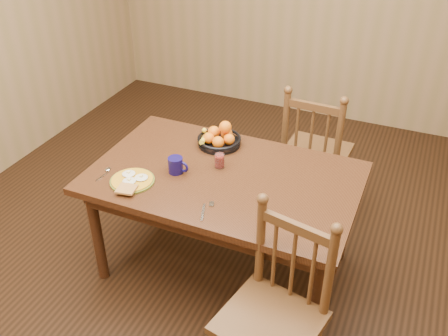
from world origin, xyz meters
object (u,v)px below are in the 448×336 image
at_px(chair_near, 274,313).
at_px(fruit_bowl, 219,138).
at_px(breakfast_plate, 132,181).
at_px(coffee_mug, 176,165).
at_px(dining_table, 224,186).
at_px(chair_far, 315,153).

bearing_deg(chair_near, fruit_bowl, 138.31).
relative_size(breakfast_plate, coffee_mug, 2.21).
relative_size(coffee_mug, fruit_bowl, 0.46).
distance_m(dining_table, coffee_mug, 0.32).
bearing_deg(chair_near, chair_far, 109.37).
bearing_deg(fruit_bowl, dining_table, -61.67).
distance_m(dining_table, fruit_bowl, 0.39).
bearing_deg(chair_far, breakfast_plate, 57.32).
height_order(chair_far, chair_near, chair_far).
xyz_separation_m(chair_far, breakfast_plate, (-0.82, -1.16, 0.26)).
distance_m(coffee_mug, fruit_bowl, 0.42).
bearing_deg(coffee_mug, fruit_bowl, 75.80).
distance_m(chair_far, coffee_mug, 1.19).
height_order(dining_table, chair_near, chair_near).
bearing_deg(fruit_bowl, chair_near, -53.49).
xyz_separation_m(dining_table, breakfast_plate, (-0.47, -0.29, 0.10)).
relative_size(dining_table, coffee_mug, 11.96).
bearing_deg(breakfast_plate, dining_table, 31.54).
bearing_deg(fruit_bowl, breakfast_plate, -115.81).
relative_size(chair_near, fruit_bowl, 3.51).
distance_m(chair_far, breakfast_plate, 1.45).
bearing_deg(dining_table, fruit_bowl, 118.33).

